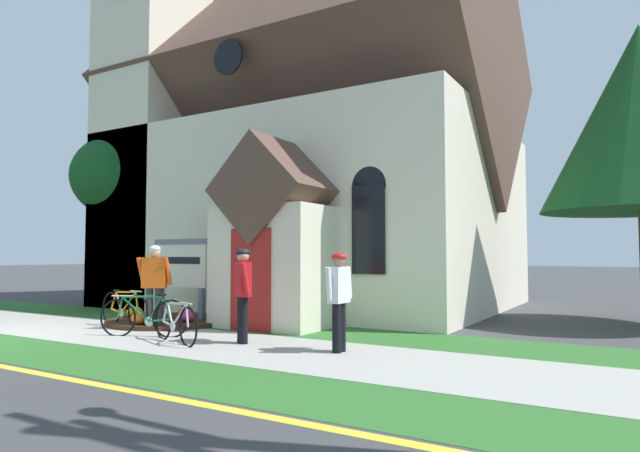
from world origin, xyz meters
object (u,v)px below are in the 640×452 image
object	(u,v)px
yard_deciduous_tree	(126,178)
bicycle_orange	(175,322)
church_sign	(181,267)
cyclist_in_yellow_jersey	(339,294)
bicycle_green	(124,309)
cyclist_in_red_jersey	(243,288)
cyclist_in_green_jersey	(154,280)
bicycle_silver	(144,317)

from	to	relation	value
yard_deciduous_tree	bicycle_orange	bearing A→B (deg)	-33.44
church_sign	cyclist_in_yellow_jersey	size ratio (longest dim) A/B	1.21
church_sign	bicycle_green	bearing A→B (deg)	-103.67
bicycle_green	cyclist_in_yellow_jersey	bearing A→B (deg)	-2.85
bicycle_orange	bicycle_green	world-z (taller)	bicycle_green
cyclist_in_red_jersey	cyclist_in_green_jersey	bearing A→B (deg)	171.49
bicycle_silver	bicycle_green	xyz separation A→B (m)	(-1.45, 0.72, 0.01)
bicycle_green	yard_deciduous_tree	distance (m)	6.87
bicycle_orange	cyclist_in_yellow_jersey	xyz separation A→B (m)	(2.98, 0.63, 0.56)
church_sign	bicycle_orange	bearing A→B (deg)	-46.58
cyclist_in_green_jersey	cyclist_in_red_jersey	world-z (taller)	cyclist_in_green_jersey
cyclist_in_green_jersey	yard_deciduous_tree	distance (m)	7.18
bicycle_orange	yard_deciduous_tree	distance (m)	9.10
bicycle_orange	bicycle_green	bearing A→B (deg)	159.73
church_sign	bicycle_orange	xyz separation A→B (m)	(2.12, -2.24, -0.91)
bicycle_silver	cyclist_in_yellow_jersey	size ratio (longest dim) A/B	1.05
bicycle_green	cyclist_in_yellow_jersey	world-z (taller)	cyclist_in_yellow_jersey
bicycle_silver	bicycle_green	bearing A→B (deg)	153.72
cyclist_in_red_jersey	yard_deciduous_tree	size ratio (longest dim) A/B	0.31
bicycle_orange	yard_deciduous_tree	size ratio (longest dim) A/B	0.31
church_sign	yard_deciduous_tree	world-z (taller)	yard_deciduous_tree
church_sign	bicycle_orange	size ratio (longest dim) A/B	1.16
bicycle_silver	cyclist_in_yellow_jersey	bearing A→B (deg)	6.41
church_sign	bicycle_green	size ratio (longest dim) A/B	1.06
bicycle_orange	cyclist_in_green_jersey	xyz separation A→B (m)	(-1.55, 0.92, 0.68)
cyclist_in_green_jersey	cyclist_in_yellow_jersey	bearing A→B (deg)	-3.61
church_sign	bicycle_orange	world-z (taller)	church_sign
bicycle_orange	cyclist_in_green_jersey	world-z (taller)	cyclist_in_green_jersey
yard_deciduous_tree	cyclist_in_yellow_jersey	bearing A→B (deg)	-21.71
church_sign	cyclist_in_green_jersey	bearing A→B (deg)	-66.63
bicycle_green	cyclist_in_red_jersey	size ratio (longest dim) A/B	1.08
bicycle_green	church_sign	bearing A→B (deg)	76.33
church_sign	bicycle_silver	xyz separation A→B (m)	(1.13, -2.06, -0.89)
bicycle_green	cyclist_in_green_jersey	size ratio (longest dim) A/B	1.03
bicycle_silver	yard_deciduous_tree	size ratio (longest dim) A/B	0.31
cyclist_in_green_jersey	church_sign	bearing A→B (deg)	113.37
bicycle_green	cyclist_in_red_jersey	world-z (taller)	cyclist_in_red_jersey
church_sign	yard_deciduous_tree	distance (m)	6.04
cyclist_in_red_jersey	cyclist_in_yellow_jersey	bearing A→B (deg)	3.45
cyclist_in_yellow_jersey	cyclist_in_green_jersey	size ratio (longest dim) A/B	0.91
bicycle_green	yard_deciduous_tree	world-z (taller)	yard_deciduous_tree
bicycle_orange	bicycle_silver	bearing A→B (deg)	169.39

